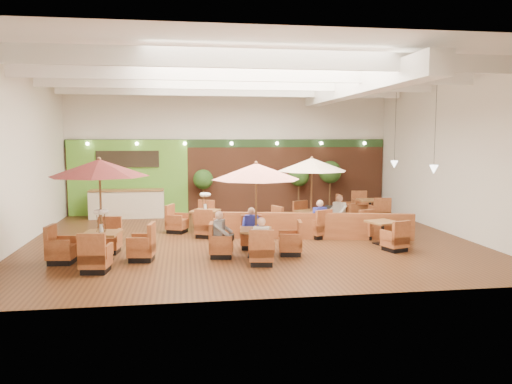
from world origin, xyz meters
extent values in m
plane|color=#381E0F|center=(0.00, 0.00, 0.00)|extent=(14.00, 14.00, 0.00)
cube|color=silver|center=(0.00, 6.00, 2.75)|extent=(14.00, 0.04, 5.50)
cube|color=silver|center=(0.00, -6.00, 2.75)|extent=(14.00, 0.04, 5.50)
cube|color=silver|center=(-7.00, 0.00, 2.75)|extent=(0.04, 12.00, 5.50)
cube|color=silver|center=(7.00, 0.00, 2.75)|extent=(0.04, 12.00, 5.50)
cube|color=white|center=(0.00, 0.00, 5.50)|extent=(14.00, 12.00, 0.04)
cube|color=brown|center=(0.00, 5.94, 1.60)|extent=(13.90, 0.10, 3.20)
cube|color=#1E3819|center=(0.00, 5.93, 3.05)|extent=(13.90, 0.12, 0.35)
cube|color=#5DA32F|center=(-4.40, 5.88, 1.60)|extent=(5.00, 0.08, 3.20)
cube|color=black|center=(-4.40, 5.80, 2.40)|extent=(2.60, 0.08, 0.70)
cube|color=white|center=(3.50, 0.00, 4.95)|extent=(0.60, 11.00, 0.60)
cube|color=white|center=(0.00, -4.00, 5.15)|extent=(13.60, 0.12, 0.45)
cube|color=white|center=(0.00, -1.30, 5.15)|extent=(13.60, 0.12, 0.45)
cube|color=white|center=(0.00, 1.30, 5.15)|extent=(13.60, 0.12, 0.45)
cube|color=white|center=(0.00, 4.00, 5.15)|extent=(13.60, 0.12, 0.45)
cylinder|color=black|center=(5.80, -1.00, 3.90)|extent=(0.01, 0.01, 3.20)
cone|color=white|center=(5.80, -1.00, 2.30)|extent=(0.28, 0.28, 0.28)
cylinder|color=black|center=(5.80, 2.00, 3.90)|extent=(0.01, 0.01, 3.20)
cone|color=white|center=(5.80, 2.00, 2.30)|extent=(0.28, 0.28, 0.28)
sphere|color=#FFEAC6|center=(-6.00, 5.70, 3.05)|extent=(0.14, 0.14, 0.14)
sphere|color=#FFEAC6|center=(-4.00, 5.70, 3.05)|extent=(0.14, 0.14, 0.14)
sphere|color=#FFEAC6|center=(-2.00, 5.70, 3.05)|extent=(0.14, 0.14, 0.14)
sphere|color=#FFEAC6|center=(0.00, 5.70, 3.05)|extent=(0.14, 0.14, 0.14)
sphere|color=#FFEAC6|center=(2.00, 5.70, 3.05)|extent=(0.14, 0.14, 0.14)
sphere|color=#FFEAC6|center=(4.00, 5.70, 3.05)|extent=(0.14, 0.14, 0.14)
sphere|color=#FFEAC6|center=(6.00, 5.70, 3.05)|extent=(0.14, 0.14, 0.14)
cube|color=beige|center=(-4.40, 5.10, 0.55)|extent=(3.00, 0.70, 1.10)
cube|color=brown|center=(-4.40, 5.10, 1.15)|extent=(3.00, 0.75, 0.06)
cube|color=brown|center=(2.20, -0.26, 0.43)|extent=(6.16, 1.46, 0.87)
cube|color=brown|center=(-4.27, -2.35, 0.78)|extent=(1.03, 1.03, 0.06)
cylinder|color=black|center=(-4.27, -2.35, 0.40)|extent=(0.11, 0.11, 0.71)
cube|color=black|center=(-4.27, -2.35, 0.02)|extent=(0.55, 0.55, 0.04)
cube|color=brown|center=(-4.27, -3.38, 0.32)|extent=(0.75, 0.75, 0.35)
cube|color=brown|center=(-4.23, -3.66, 0.65)|extent=(0.68, 0.20, 0.76)
cube|color=brown|center=(-4.58, -3.34, 0.54)|extent=(0.16, 0.60, 0.30)
cube|color=brown|center=(-3.96, -3.42, 0.54)|extent=(0.16, 0.60, 0.30)
cube|color=black|center=(-4.27, -3.38, 0.08)|extent=(0.67, 0.67, 0.15)
cube|color=brown|center=(-4.27, -1.32, 0.32)|extent=(0.75, 0.75, 0.35)
cube|color=brown|center=(-4.31, -1.05, 0.65)|extent=(0.68, 0.20, 0.76)
cube|color=brown|center=(-3.96, -1.37, 0.54)|extent=(0.16, 0.60, 0.30)
cube|color=brown|center=(-4.58, -1.28, 0.54)|extent=(0.16, 0.60, 0.30)
cube|color=black|center=(-4.27, -1.32, 0.08)|extent=(0.67, 0.67, 0.15)
cube|color=brown|center=(-5.30, -2.35, 0.32)|extent=(0.75, 0.75, 0.35)
cube|color=brown|center=(-5.02, -2.31, 0.65)|extent=(0.20, 0.68, 0.76)
cube|color=brown|center=(-5.26, -2.04, 0.54)|extent=(0.60, 0.16, 0.30)
cube|color=brown|center=(-5.34, -2.66, 0.54)|extent=(0.60, 0.16, 0.30)
cube|color=black|center=(-5.30, -2.35, 0.08)|extent=(0.67, 0.67, 0.15)
cube|color=brown|center=(-3.24, -2.35, 0.32)|extent=(0.75, 0.75, 0.35)
cube|color=brown|center=(-3.52, -2.39, 0.65)|extent=(0.20, 0.68, 0.76)
cube|color=brown|center=(-3.28, -2.66, 0.54)|extent=(0.60, 0.16, 0.30)
cube|color=brown|center=(-3.20, -2.04, 0.54)|extent=(0.60, 0.16, 0.30)
cube|color=black|center=(-3.24, -2.35, 0.08)|extent=(0.67, 0.67, 0.15)
cylinder|color=brown|center=(-4.27, -2.35, 1.35)|extent=(0.06, 0.06, 2.70)
cone|color=#4E1817|center=(-4.27, -2.35, 2.52)|extent=(2.60, 2.60, 0.45)
sphere|color=brown|center=(-4.27, -2.35, 2.75)|extent=(0.10, 0.10, 0.10)
cylinder|color=silver|center=(-4.27, -2.35, 0.92)|extent=(0.10, 0.10, 0.22)
cube|color=brown|center=(-0.11, -2.29, 0.74)|extent=(0.99, 0.99, 0.06)
cylinder|color=black|center=(-0.11, -2.29, 0.38)|extent=(0.10, 0.10, 0.68)
cube|color=black|center=(-0.11, -2.29, 0.02)|extent=(0.52, 0.52, 0.04)
cube|color=brown|center=(-0.11, -3.27, 0.31)|extent=(0.72, 0.72, 0.33)
cube|color=brown|center=(-0.07, -3.53, 0.62)|extent=(0.64, 0.19, 0.72)
cube|color=brown|center=(-0.41, -3.22, 0.51)|extent=(0.16, 0.57, 0.29)
cube|color=brown|center=(0.18, -3.31, 0.51)|extent=(0.16, 0.57, 0.29)
cube|color=black|center=(-0.11, -3.27, 0.07)|extent=(0.64, 0.64, 0.14)
cube|color=brown|center=(-0.11, -1.32, 0.31)|extent=(0.72, 0.72, 0.33)
cube|color=brown|center=(-0.15, -1.06, 0.62)|extent=(0.64, 0.19, 0.72)
cube|color=brown|center=(0.18, -1.36, 0.51)|extent=(0.16, 0.57, 0.29)
cube|color=brown|center=(-0.41, -1.28, 0.51)|extent=(0.16, 0.57, 0.29)
cube|color=black|center=(-0.11, -1.32, 0.07)|extent=(0.64, 0.64, 0.14)
cube|color=brown|center=(-1.09, -2.29, 0.31)|extent=(0.72, 0.72, 0.33)
cube|color=brown|center=(-0.82, -2.26, 0.62)|extent=(0.19, 0.64, 0.72)
cube|color=brown|center=(-1.04, -2.00, 0.51)|extent=(0.57, 0.16, 0.29)
cube|color=brown|center=(-1.13, -2.59, 0.51)|extent=(0.57, 0.16, 0.29)
cube|color=black|center=(-1.09, -2.29, 0.07)|extent=(0.64, 0.64, 0.14)
cube|color=brown|center=(0.86, -2.29, 0.31)|extent=(0.72, 0.72, 0.33)
cube|color=brown|center=(0.60, -2.33, 0.62)|extent=(0.19, 0.64, 0.72)
cube|color=brown|center=(0.82, -2.59, 0.51)|extent=(0.57, 0.16, 0.29)
cube|color=brown|center=(0.91, -2.00, 0.51)|extent=(0.57, 0.16, 0.29)
cube|color=black|center=(0.86, -2.29, 0.07)|extent=(0.64, 0.64, 0.14)
cylinder|color=brown|center=(-0.11, -2.29, 1.28)|extent=(0.06, 0.06, 2.56)
cone|color=#E6836F|center=(-0.11, -2.29, 2.38)|extent=(2.46, 2.46, 0.45)
sphere|color=brown|center=(-0.11, -2.29, 2.61)|extent=(0.10, 0.10, 0.10)
cube|color=brown|center=(2.30, 0.86, 0.74)|extent=(1.15, 1.15, 0.06)
cylinder|color=black|center=(2.30, 0.86, 0.38)|extent=(0.10, 0.10, 0.68)
cube|color=black|center=(2.30, 0.86, 0.02)|extent=(0.61, 0.61, 0.04)
cube|color=brown|center=(2.30, -0.11, 0.31)|extent=(0.84, 0.84, 0.33)
cube|color=brown|center=(2.19, -0.36, 0.62)|extent=(0.62, 0.35, 0.72)
cube|color=brown|center=(2.03, -0.23, 0.51)|extent=(0.30, 0.55, 0.29)
cube|color=brown|center=(2.57, 0.00, 0.51)|extent=(0.30, 0.55, 0.29)
cube|color=black|center=(2.30, -0.11, 0.07)|extent=(0.74, 0.74, 0.14)
cube|color=brown|center=(2.30, 1.83, 0.31)|extent=(0.84, 0.84, 0.33)
cube|color=brown|center=(2.40, 2.08, 0.62)|extent=(0.62, 0.35, 0.72)
cube|color=brown|center=(2.57, 1.95, 0.51)|extent=(0.30, 0.55, 0.29)
cube|color=brown|center=(2.03, 1.72, 0.51)|extent=(0.30, 0.55, 0.29)
cube|color=black|center=(2.30, 1.83, 0.07)|extent=(0.74, 0.74, 0.14)
cube|color=brown|center=(1.32, 0.86, 0.31)|extent=(0.84, 0.84, 0.33)
cube|color=brown|center=(1.57, 0.75, 0.62)|extent=(0.35, 0.62, 0.72)
cube|color=brown|center=(1.21, 1.13, 0.51)|extent=(0.55, 0.30, 0.29)
cube|color=brown|center=(1.44, 0.59, 0.51)|extent=(0.55, 0.30, 0.29)
cube|color=black|center=(1.32, 0.86, 0.07)|extent=(0.74, 0.74, 0.14)
cube|color=brown|center=(3.27, 0.86, 0.31)|extent=(0.84, 0.84, 0.33)
cube|color=brown|center=(3.03, 0.97, 0.62)|extent=(0.35, 0.62, 0.72)
cube|color=brown|center=(3.39, 0.59, 0.51)|extent=(0.55, 0.30, 0.29)
cube|color=brown|center=(3.15, 1.13, 0.51)|extent=(0.55, 0.30, 0.29)
cube|color=black|center=(3.27, 0.86, 0.07)|extent=(0.74, 0.74, 0.14)
cylinder|color=brown|center=(2.30, 0.86, 1.28)|extent=(0.06, 0.06, 2.56)
cone|color=#CAAE8D|center=(2.30, 0.86, 2.38)|extent=(2.46, 2.46, 0.45)
sphere|color=brown|center=(2.30, 0.86, 2.61)|extent=(0.10, 0.10, 0.10)
cube|color=brown|center=(-1.35, 1.52, 0.74)|extent=(1.15, 1.15, 0.06)
cylinder|color=black|center=(-1.35, 1.52, 0.38)|extent=(0.10, 0.10, 0.68)
cube|color=black|center=(-1.35, 1.52, 0.02)|extent=(0.61, 0.61, 0.04)
cube|color=brown|center=(-1.35, 0.54, 0.31)|extent=(0.84, 0.84, 0.33)
cube|color=brown|center=(-1.25, 0.30, 0.62)|extent=(0.63, 0.35, 0.72)
cube|color=brown|center=(-1.63, 0.66, 0.52)|extent=(0.30, 0.55, 0.29)
cube|color=brown|center=(-1.08, 0.42, 0.52)|extent=(0.30, 0.55, 0.29)
cube|color=black|center=(-1.35, 0.54, 0.07)|extent=(0.75, 0.75, 0.14)
cube|color=brown|center=(-1.35, 2.50, 0.31)|extent=(0.84, 0.84, 0.33)
cube|color=brown|center=(-1.46, 2.75, 0.62)|extent=(0.63, 0.35, 0.72)
cube|color=brown|center=(-1.08, 2.38, 0.52)|extent=(0.30, 0.55, 0.29)
cube|color=brown|center=(-1.63, 2.62, 0.52)|extent=(0.30, 0.55, 0.29)
cube|color=black|center=(-1.35, 2.50, 0.07)|extent=(0.75, 0.75, 0.14)
cube|color=brown|center=(-2.33, 1.52, 0.31)|extent=(0.84, 0.84, 0.33)
cube|color=brown|center=(-2.09, 1.63, 0.62)|extent=(0.35, 0.63, 0.72)
cube|color=brown|center=(-2.21, 1.80, 0.52)|extent=(0.55, 0.30, 0.29)
cube|color=brown|center=(-2.45, 1.25, 0.52)|extent=(0.55, 0.30, 0.29)
cube|color=black|center=(-2.33, 1.52, 0.07)|extent=(0.75, 0.75, 0.14)
cylinder|color=silver|center=(-1.35, 1.52, 0.88)|extent=(0.10, 0.10, 0.22)
cube|color=brown|center=(4.01, -1.33, 0.70)|extent=(1.05, 1.05, 0.06)
cylinder|color=black|center=(4.01, -1.33, 0.36)|extent=(0.10, 0.10, 0.64)
cube|color=black|center=(4.01, -1.33, 0.02)|extent=(0.55, 0.55, 0.04)
cube|color=brown|center=(4.01, -2.25, 0.29)|extent=(0.76, 0.76, 0.31)
cube|color=brown|center=(3.93, -2.49, 0.58)|extent=(0.60, 0.29, 0.68)
cube|color=brown|center=(3.74, -2.34, 0.49)|extent=(0.25, 0.53, 0.27)
cube|color=brown|center=(4.27, -2.16, 0.49)|extent=(0.25, 0.53, 0.27)
cube|color=black|center=(4.01, -2.25, 0.07)|extent=(0.68, 0.68, 0.14)
cube|color=brown|center=(4.01, -0.40, 0.29)|extent=(0.76, 0.76, 0.31)
cube|color=brown|center=(4.09, -0.16, 0.58)|extent=(0.60, 0.29, 0.68)
cube|color=brown|center=(4.27, -0.31, 0.49)|extent=(0.25, 0.53, 0.27)
cube|color=brown|center=(3.74, -0.49, 0.49)|extent=(0.25, 0.53, 0.27)
cube|color=black|center=(4.01, -0.40, 0.07)|extent=(0.68, 0.68, 0.14)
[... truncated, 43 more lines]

